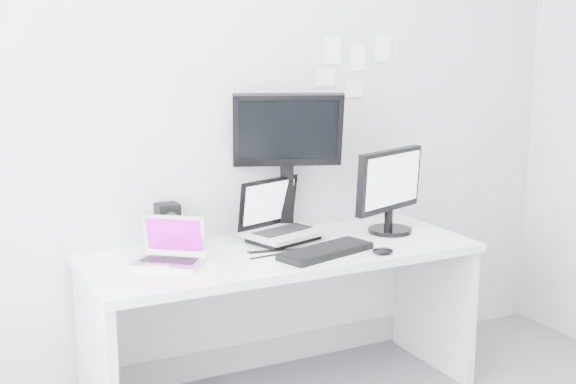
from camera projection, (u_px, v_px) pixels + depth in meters
name	position (u px, v px, depth m)	size (l,w,h in m)	color
back_wall	(250.00, 108.00, 3.68)	(3.60, 3.60, 0.00)	silver
desk	(282.00, 324.00, 3.57)	(1.80, 0.70, 0.73)	white
macbook	(168.00, 241.00, 3.24)	(0.28, 0.21, 0.21)	#AEADB2
speaker	(168.00, 225.00, 3.53)	(0.10, 0.10, 0.20)	black
dell_laptop	(285.00, 210.00, 3.61)	(0.36, 0.28, 0.30)	silver
rear_monitor	(287.00, 162.00, 3.70)	(0.53, 0.19, 0.72)	black
samsung_monitor	(391.00, 190.00, 3.76)	(0.47, 0.22, 0.43)	black
keyboard	(326.00, 251.00, 3.41)	(0.46, 0.16, 0.03)	black
mouse	(383.00, 251.00, 3.41)	(0.10, 0.06, 0.03)	black
wall_note_0	(332.00, 50.00, 3.82)	(0.10, 0.00, 0.14)	white
wall_note_1	(358.00, 58.00, 3.90)	(0.09, 0.00, 0.13)	white
wall_note_2	(383.00, 48.00, 3.95)	(0.10, 0.00, 0.14)	white
wall_note_3	(354.00, 90.00, 3.92)	(0.11, 0.00, 0.08)	white
wall_note_4	(325.00, 78.00, 3.83)	(0.11, 0.00, 0.09)	white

